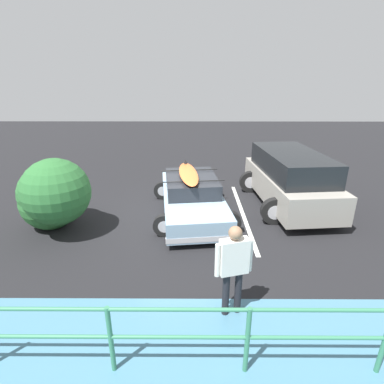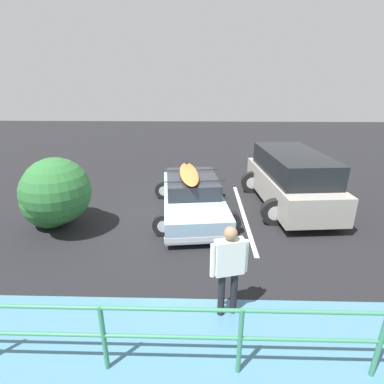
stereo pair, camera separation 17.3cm
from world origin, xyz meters
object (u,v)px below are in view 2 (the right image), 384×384
sedan_car (192,196)px  person_bystander (229,264)px  suv_car (291,179)px  bush_near_left (54,194)px

sedan_car → person_bystander: person_bystander is taller
sedan_car → person_bystander: bearing=99.7°
suv_car → bush_near_left: bearing=14.2°
suv_car → person_bystander: (2.46, 5.01, 0.11)m
person_bystander → bush_near_left: 5.57m
person_bystander → suv_car: bearing=-116.2°
sedan_car → person_bystander: size_ratio=2.61×
suv_car → bush_near_left: (6.99, 1.77, 0.09)m
sedan_car → bush_near_left: (3.79, 1.07, 0.45)m
suv_car → person_bystander: 5.58m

